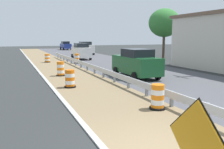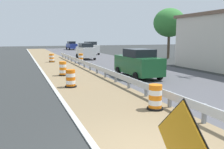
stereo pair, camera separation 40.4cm
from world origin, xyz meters
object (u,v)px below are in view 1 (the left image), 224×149
object	(u,v)px
traffic_barrel_farther	(47,59)
car_lead_far_lane	(136,63)
traffic_barrel_nearest	(158,98)
traffic_barrel_close	(70,80)
traffic_barrel_far	(77,59)
car_trailing_near_lane	(86,48)
car_mid_far_lane	(66,46)
traffic_barrel_mid	(61,69)
car_lead_near_lane	(81,51)
warning_sign_diamond	(196,144)

from	to	relation	value
traffic_barrel_farther	car_lead_far_lane	bearing A→B (deg)	-71.34
traffic_barrel_nearest	car_lead_far_lane	distance (m)	8.11
traffic_barrel_close	traffic_barrel_far	size ratio (longest dim) A/B	0.96
traffic_barrel_farther	car_trailing_near_lane	world-z (taller)	car_trailing_near_lane
traffic_barrel_farther	car_lead_far_lane	xyz separation A→B (m)	(4.59, -13.59, 0.61)
car_mid_far_lane	car_trailing_near_lane	bearing A→B (deg)	-2.16
traffic_barrel_mid	car_mid_far_lane	bearing A→B (deg)	77.48
traffic_barrel_mid	car_lead_far_lane	distance (m)	5.82
car_trailing_near_lane	traffic_barrel_nearest	bearing A→B (deg)	-12.61
traffic_barrel_close	car_lead_far_lane	world-z (taller)	car_lead_far_lane
traffic_barrel_nearest	car_trailing_near_lane	distance (m)	32.91
traffic_barrel_close	car_mid_far_lane	size ratio (longest dim) A/B	0.24
traffic_barrel_mid	car_lead_near_lane	distance (m)	14.37
car_lead_near_lane	traffic_barrel_far	bearing A→B (deg)	160.99
traffic_barrel_nearest	traffic_barrel_farther	distance (m)	21.15
car_lead_far_lane	car_mid_far_lane	bearing A→B (deg)	-5.36
warning_sign_diamond	traffic_barrel_farther	distance (m)	26.14
traffic_barrel_nearest	car_lead_far_lane	xyz separation A→B (m)	(3.03, 7.50, 0.59)
traffic_barrel_farther	car_lead_far_lane	world-z (taller)	car_lead_far_lane
traffic_barrel_mid	car_lead_near_lane	bearing A→B (deg)	68.20
car_mid_far_lane	warning_sign_diamond	bearing A→B (deg)	-11.37
warning_sign_diamond	car_mid_far_lane	bearing A→B (deg)	-99.76
traffic_barrel_mid	car_lead_far_lane	size ratio (longest dim) A/B	0.23
traffic_barrel_far	car_mid_far_lane	xyz separation A→B (m)	(5.16, 30.50, 0.49)
traffic_barrel_close	car_lead_near_lane	world-z (taller)	car_lead_near_lane
warning_sign_diamond	traffic_barrel_far	size ratio (longest dim) A/B	1.74
traffic_barrel_mid	traffic_barrel_farther	xyz separation A→B (m)	(0.48, 10.79, -0.05)
traffic_barrel_far	car_trailing_near_lane	distance (m)	14.48
warning_sign_diamond	traffic_barrel_far	bearing A→B (deg)	-99.64
traffic_barrel_mid	warning_sign_diamond	bearing A→B (deg)	-91.71
warning_sign_diamond	traffic_barrel_mid	size ratio (longest dim) A/B	1.74
traffic_barrel_far	car_mid_far_lane	bearing A→B (deg)	80.39
traffic_barrel_close	car_mid_far_lane	world-z (taller)	car_mid_far_lane
traffic_barrel_close	traffic_barrel_far	xyz separation A→B (m)	(3.79, 12.97, 0.02)
car_lead_far_lane	car_lead_near_lane	bearing A→B (deg)	-1.40
warning_sign_diamond	traffic_barrel_nearest	world-z (taller)	warning_sign_diamond
warning_sign_diamond	traffic_barrel_farther	xyz separation A→B (m)	(0.94, 26.12, -0.60)
warning_sign_diamond	traffic_barrel_close	bearing A→B (deg)	-90.98
traffic_barrel_far	car_mid_far_lane	distance (m)	30.93
traffic_barrel_close	traffic_barrel_far	bearing A→B (deg)	73.72
traffic_barrel_farther	car_trailing_near_lane	xyz separation A→B (m)	(8.06, 11.16, 0.66)
traffic_barrel_close	car_trailing_near_lane	distance (m)	27.97
traffic_barrel_close	traffic_barrel_farther	distance (m)	15.39
traffic_barrel_mid	traffic_barrel_farther	size ratio (longest dim) A/B	1.11
traffic_barrel_nearest	traffic_barrel_far	world-z (taller)	traffic_barrel_far
traffic_barrel_mid	traffic_barrel_nearest	bearing A→B (deg)	-78.79
car_trailing_near_lane	traffic_barrel_farther	bearing A→B (deg)	-37.06
traffic_barrel_nearest	traffic_barrel_mid	size ratio (longest dim) A/B	0.95
traffic_barrel_mid	car_trailing_near_lane	size ratio (longest dim) A/B	0.26
traffic_barrel_far	car_lead_far_lane	distance (m)	11.33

